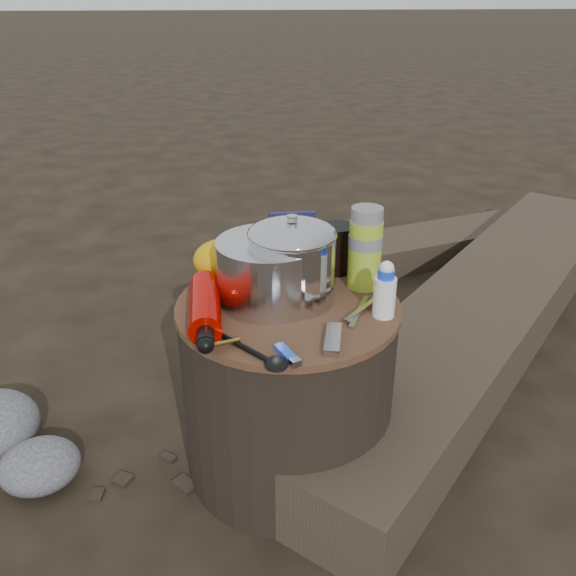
{
  "coord_description": "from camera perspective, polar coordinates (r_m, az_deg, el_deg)",
  "views": [
    {
      "loc": [
        -0.1,
        -1.14,
        1.06
      ],
      "look_at": [
        0.0,
        0.0,
        0.48
      ],
      "focal_mm": 37.83,
      "sensor_mm": 36.0,
      "label": 1
    }
  ],
  "objects": [
    {
      "name": "spork",
      "position": [
        1.14,
        -3.89,
        -5.68
      ],
      "size": [
        0.14,
        0.15,
        0.01
      ],
      "primitive_type": null,
      "rotation": [
        0.0,
        0.0,
        0.74
      ],
      "color": "black",
      "rests_on": "stump"
    },
    {
      "name": "thermos",
      "position": [
        1.35,
        7.26,
        3.71
      ],
      "size": [
        0.07,
        0.07,
        0.18
      ],
      "primitive_type": "cylinder",
      "color": "#A6C82C",
      "rests_on": "stump"
    },
    {
      "name": "squeeze_bottle",
      "position": [
        1.25,
        9.09,
        -0.39
      ],
      "size": [
        0.05,
        0.05,
        0.11
      ],
      "primitive_type": "cylinder",
      "color": "white",
      "rests_on": "stump"
    },
    {
      "name": "fuel_bottle",
      "position": [
        1.23,
        -7.82,
        -1.78
      ],
      "size": [
        0.08,
        0.27,
        0.06
      ],
      "primitive_type": null,
      "rotation": [
        0.0,
        0.0,
        0.05
      ],
      "color": "#C20700",
      "rests_on": "stump"
    },
    {
      "name": "stump",
      "position": [
        1.42,
        0.0,
        -9.38
      ],
      "size": [
        0.48,
        0.48,
        0.44
      ],
      "primitive_type": "cylinder",
      "color": "black",
      "rests_on": "ground"
    },
    {
      "name": "log_main",
      "position": [
        2.11,
        18.14,
        -2.0
      ],
      "size": [
        1.69,
        1.9,
        0.18
      ],
      "primitive_type": "cube",
      "rotation": [
        0.0,
        0.0,
        -0.7
      ],
      "color": "#3C3025",
      "rests_on": "ground"
    },
    {
      "name": "travel_mug",
      "position": [
        1.43,
        4.6,
        3.67
      ],
      "size": [
        0.08,
        0.08,
        0.11
      ],
      "primitive_type": "cylinder",
      "color": "black",
      "rests_on": "stump"
    },
    {
      "name": "stuff_sack",
      "position": [
        1.4,
        -6.05,
        2.65
      ],
      "size": [
        0.14,
        0.12,
        0.1
      ],
      "primitive_type": "ellipsoid",
      "color": "#E5A20A",
      "rests_on": "stump"
    },
    {
      "name": "log_small",
      "position": [
        2.59,
        10.4,
        3.46
      ],
      "size": [
        1.38,
        0.66,
        0.11
      ],
      "primitive_type": "cube",
      "rotation": [
        0.0,
        0.0,
        -1.25
      ],
      "color": "#3C3025",
      "rests_on": "ground"
    },
    {
      "name": "foil_windscreen",
      "position": [
        1.29,
        -1.75,
        1.58
      ],
      "size": [
        0.22,
        0.22,
        0.14
      ],
      "primitive_type": "cylinder",
      "color": "silver",
      "rests_on": "stump"
    },
    {
      "name": "ground",
      "position": [
        1.56,
        0.0,
        -15.97
      ],
      "size": [
        60.0,
        60.0,
        0.0
      ],
      "primitive_type": "plane",
      "color": "black",
      "rests_on": "ground"
    },
    {
      "name": "camping_pot",
      "position": [
        1.28,
        0.38,
        2.5
      ],
      "size": [
        0.18,
        0.18,
        0.18
      ],
      "primitive_type": "cylinder",
      "color": "silver",
      "rests_on": "stump"
    },
    {
      "name": "lighter",
      "position": [
        1.12,
        -0.23,
        -6.09
      ],
      "size": [
        0.05,
        0.08,
        0.01
      ],
      "primitive_type": "cube",
      "rotation": [
        0.0,
        0.0,
        0.4
      ],
      "color": "blue",
      "rests_on": "stump"
    },
    {
      "name": "food_pouch",
      "position": [
        1.44,
        0.43,
        4.45
      ],
      "size": [
        0.11,
        0.03,
        0.14
      ],
      "primitive_type": "cube",
      "rotation": [
        0.0,
        0.0,
        0.04
      ],
      "color": "#14134C",
      "rests_on": "stump"
    },
    {
      "name": "multitool",
      "position": [
        1.16,
        4.24,
        -4.84
      ],
      "size": [
        0.05,
        0.11,
        0.01
      ],
      "primitive_type": "cube",
      "rotation": [
        0.0,
        0.0,
        -0.21
      ],
      "color": "#B1B1B5",
      "rests_on": "stump"
    },
    {
      "name": "pot_grabber",
      "position": [
        1.27,
        6.69,
        -2.12
      ],
      "size": [
        0.11,
        0.14,
        0.01
      ],
      "primitive_type": null,
      "rotation": [
        0.0,
        0.0,
        -0.58
      ],
      "color": "#B1B1B5",
      "rests_on": "stump"
    }
  ]
}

